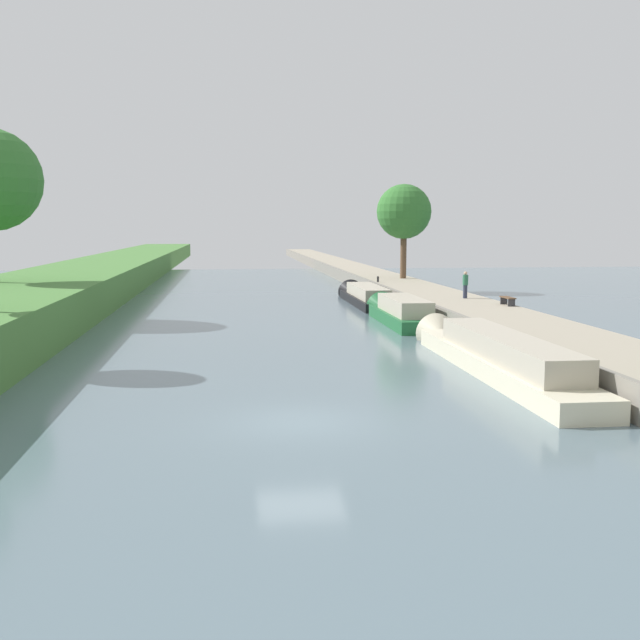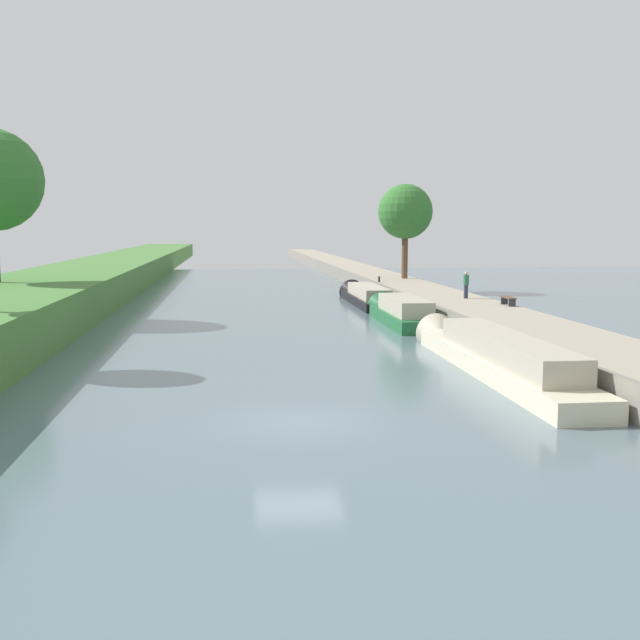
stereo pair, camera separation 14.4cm
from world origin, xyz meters
The scene contains 9 objects.
ground_plane centered at (0.00, 0.00, 0.00)m, with size 160.00×160.00×0.00m, color slate.
stone_quay centered at (9.41, 0.00, 0.60)m, with size 0.25×260.00×1.21m.
narrowboat_cream centered at (8.06, 6.71, 0.66)m, with size 2.06×16.52×2.23m.
narrowboat_green centered at (7.83, 21.98, 0.62)m, with size 2.20×10.53×2.27m.
narrowboat_black centered at (7.79, 33.45, 0.54)m, with size 2.16×12.85×2.11m.
tree_rightbank_midnear centered at (12.85, 42.77, 6.80)m, with size 4.65×4.65×8.01m.
person_walking centered at (12.47, 24.23, 2.03)m, with size 0.34×0.34×1.66m.
mooring_bollard_far centered at (9.83, 38.61, 1.38)m, with size 0.16×0.16×0.45m.
park_bench centered at (13.53, 19.81, 1.51)m, with size 0.44×1.50×0.47m.
Camera 2 is at (-1.81, -21.04, 5.52)m, focal length 42.62 mm.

